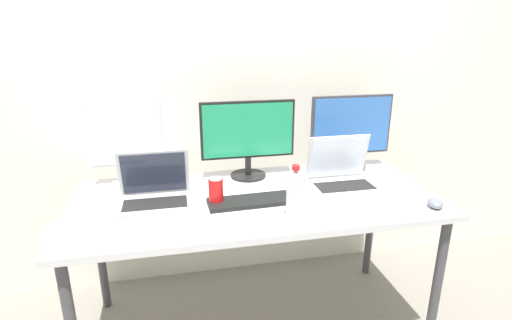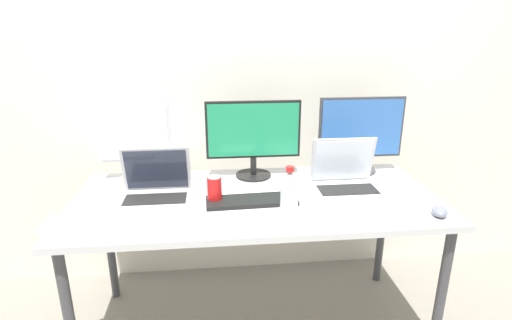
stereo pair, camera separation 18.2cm
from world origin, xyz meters
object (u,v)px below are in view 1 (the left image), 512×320
at_px(monitor_left, 126,140).
at_px(laptop_secondary, 341,175).
at_px(laptop_silver, 155,192).
at_px(monitor_right, 351,130).
at_px(soda_can_near_keyboard, 216,192).
at_px(mouse_by_keyboard, 435,203).
at_px(keyboard_main, 253,201).
at_px(work_desk, 256,208).
at_px(monitor_center, 248,135).
at_px(keyboard_aux, 93,231).
at_px(water_bottle, 295,195).

relative_size(monitor_left, laptop_secondary, 1.36).
relative_size(monitor_left, laptop_silver, 1.36).
height_order(monitor_right, laptop_secondary, monitor_right).
distance_m(monitor_right, laptop_secondary, 0.34).
distance_m(laptop_secondary, soda_can_near_keyboard, 0.64).
bearing_deg(mouse_by_keyboard, laptop_secondary, 156.52).
distance_m(laptop_secondary, keyboard_main, 0.48).
relative_size(mouse_by_keyboard, soda_can_near_keyboard, 0.74).
height_order(work_desk, mouse_by_keyboard, mouse_by_keyboard).
xyz_separation_m(laptop_silver, laptop_secondary, (0.90, 0.02, 0.00)).
bearing_deg(mouse_by_keyboard, work_desk, -178.44).
relative_size(monitor_center, soda_can_near_keyboard, 3.88).
relative_size(monitor_right, mouse_by_keyboard, 4.94).
relative_size(keyboard_main, keyboard_aux, 1.12).
relative_size(monitor_center, laptop_silver, 1.56).
distance_m(monitor_left, laptop_secondary, 1.07).
bearing_deg(water_bottle, keyboard_main, 126.56).
bearing_deg(laptop_silver, keyboard_main, -11.42).
height_order(laptop_secondary, keyboard_main, laptop_secondary).
height_order(monitor_left, keyboard_aux, monitor_left).
xyz_separation_m(work_desk, mouse_by_keyboard, (0.75, -0.28, 0.08)).
distance_m(laptop_secondary, mouse_by_keyboard, 0.45).
distance_m(laptop_secondary, water_bottle, 0.44).
distance_m(work_desk, monitor_left, 0.72).
xyz_separation_m(keyboard_main, soda_can_near_keyboard, (-0.17, 0.02, 0.05)).
bearing_deg(keyboard_aux, laptop_secondary, 15.24).
distance_m(laptop_silver, laptop_secondary, 0.90).
relative_size(monitor_right, keyboard_aux, 1.25).
xyz_separation_m(laptop_secondary, keyboard_aux, (-1.13, -0.25, -0.05)).
relative_size(work_desk, mouse_by_keyboard, 18.31).
bearing_deg(monitor_center, mouse_by_keyboard, -36.55).
bearing_deg(work_desk, keyboard_aux, -162.81).
bearing_deg(laptop_secondary, keyboard_aux, -167.51).
distance_m(monitor_right, laptop_silver, 1.10).
xyz_separation_m(laptop_silver, water_bottle, (0.57, -0.27, 0.05)).
xyz_separation_m(monitor_center, laptop_silver, (-0.47, -0.25, -0.17)).
relative_size(laptop_silver, soda_can_near_keyboard, 2.49).
relative_size(laptop_silver, mouse_by_keyboard, 3.38).
relative_size(monitor_left, soda_can_near_keyboard, 3.39).
height_order(keyboard_aux, water_bottle, water_bottle).
relative_size(work_desk, water_bottle, 7.28).
height_order(laptop_silver, keyboard_aux, laptop_silver).
xyz_separation_m(monitor_center, soda_can_near_keyboard, (-0.21, -0.32, -0.16)).
height_order(laptop_silver, keyboard_main, laptop_silver).
height_order(monitor_left, mouse_by_keyboard, monitor_left).
height_order(monitor_center, laptop_secondary, monitor_center).
bearing_deg(monitor_center, water_bottle, -79.53).
distance_m(work_desk, keyboard_main, 0.10).
relative_size(work_desk, laptop_silver, 5.42).
distance_m(monitor_right, water_bottle, 0.73).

